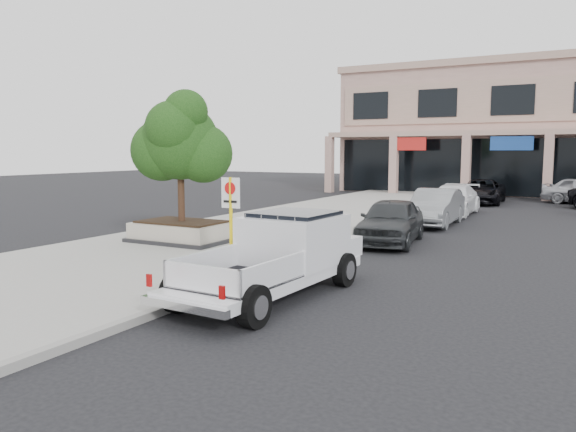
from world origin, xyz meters
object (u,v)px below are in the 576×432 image
at_px(no_parking_sign, 231,209).
at_px(curb_car_a, 391,221).
at_px(planter_tree, 186,142).
at_px(curb_car_c, 453,200).
at_px(curb_car_b, 435,207).
at_px(curb_car_d, 481,191).
at_px(pickup_truck, 270,257).
at_px(planter, 182,231).

distance_m(no_parking_sign, curb_car_a, 6.74).
distance_m(planter_tree, curb_car_c, 14.77).
xyz_separation_m(curb_car_b, curb_car_d, (-0.07, 11.25, -0.05)).
bearing_deg(curb_car_b, planter_tree, -124.71).
distance_m(curb_car_a, curb_car_d, 16.60).
bearing_deg(curb_car_b, pickup_truck, -91.85).
xyz_separation_m(planter, pickup_truck, (5.92, -4.32, 0.41)).
xyz_separation_m(planter, no_parking_sign, (3.72, -2.56, 1.16)).
bearing_deg(planter, pickup_truck, -36.16).
distance_m(pickup_truck, curb_car_c, 17.85).
height_order(curb_car_b, curb_car_d, curb_car_b).
bearing_deg(curb_car_d, curb_car_a, -93.04).
bearing_deg(pickup_truck, planter, 146.73).
relative_size(pickup_truck, curb_car_c, 1.12).
distance_m(no_parking_sign, curb_car_c, 16.24).
relative_size(no_parking_sign, curb_car_a, 0.51).
bearing_deg(curb_car_c, curb_car_a, -90.22).
bearing_deg(curb_car_a, planter_tree, -155.28).
relative_size(planter_tree, curb_car_b, 0.86).
bearing_deg(curb_car_b, curb_car_c, 91.89).
bearing_deg(planter_tree, curb_car_d, 73.89).
height_order(planter_tree, curb_car_d, planter_tree).
distance_m(planter, curb_car_b, 10.94).
height_order(no_parking_sign, pickup_truck, no_parking_sign).
relative_size(curb_car_c, curb_car_d, 0.97).
relative_size(curb_car_a, curb_car_d, 0.87).
height_order(planter, curb_car_d, curb_car_d).
distance_m(pickup_truck, curb_car_d, 24.69).
xyz_separation_m(planter_tree, curb_car_b, (5.91, 8.96, -2.65)).
distance_m(planter_tree, curb_car_b, 11.06).
distance_m(planter_tree, curb_car_d, 21.21).
distance_m(planter, no_parking_sign, 4.66).
bearing_deg(pickup_truck, curb_car_d, 92.76).
height_order(curb_car_a, curb_car_d, curb_car_a).
distance_m(curb_car_a, curb_car_b, 5.35).
distance_m(planter_tree, pickup_truck, 7.74).
xyz_separation_m(planter, curb_car_c, (5.80, 13.52, 0.25)).
height_order(pickup_truck, curb_car_a, pickup_truck).
bearing_deg(curb_car_d, planter, -109.09).
xyz_separation_m(planter_tree, curb_car_d, (5.84, 20.21, -2.69)).
bearing_deg(no_parking_sign, curb_car_a, 71.09).
bearing_deg(curb_car_c, planter, -113.96).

